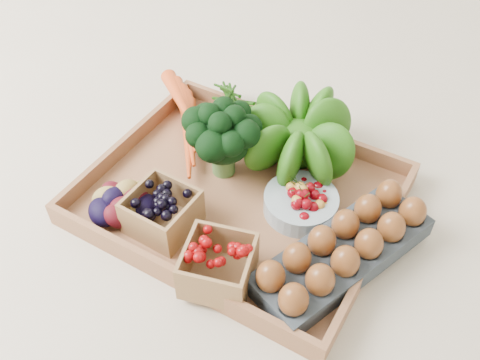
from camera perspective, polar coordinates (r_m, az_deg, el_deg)
The scene contains 10 objects.
ground at distance 1.03m, azimuth 0.00°, elevation -2.32°, with size 4.00×4.00×0.00m, color beige.
tray at distance 1.03m, azimuth 0.00°, elevation -2.04°, with size 0.55×0.45×0.01m, color #96633F.
carrots at distance 1.15m, azimuth -5.56°, elevation 6.37°, with size 0.24×0.17×0.06m, color #D14617, non-canonical shape.
lettuce at distance 1.05m, azimuth 6.47°, elevation 5.25°, with size 0.16×0.16×0.16m, color #1F570D.
broccoli at distance 1.03m, azimuth -1.81°, elevation 3.33°, with size 0.15×0.15×0.12m, color black, non-canonical shape.
cherry_bowl at distance 0.99m, azimuth 6.49°, elevation -2.50°, with size 0.14×0.14×0.04m, color #8C9EA5.
egg_carton at distance 0.93m, azimuth 10.87°, elevation -7.85°, with size 0.12×0.34×0.04m, color #343B42.
potatoes at distance 0.99m, azimuth -12.19°, elevation -1.87°, with size 0.13×0.13×0.07m, color #3F0A11, non-canonical shape.
punnet_blackberry at distance 0.96m, azimuth -8.31°, elevation -3.36°, with size 0.11×0.11×0.08m, color black.
punnet_raspberry at distance 0.88m, azimuth -2.34°, elevation -9.09°, with size 0.11×0.11×0.08m, color #7B0507.
Camera 1 is at (0.35, -0.60, 0.77)m, focal length 40.00 mm.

